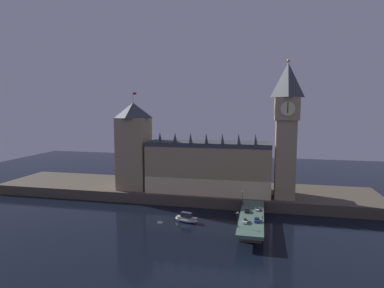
{
  "coord_description": "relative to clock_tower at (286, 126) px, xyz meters",
  "views": [
    {
      "loc": [
        47.01,
        -141.81,
        52.24
      ],
      "look_at": [
        11.32,
        20.0,
        33.42
      ],
      "focal_mm": 30.0,
      "sensor_mm": 36.0,
      "label": 1
    }
  ],
  "objects": [
    {
      "name": "victoria_tower",
      "position": [
        -83.8,
        3.14,
        -12.49
      ],
      "size": [
        16.68,
        16.68,
        55.4
      ],
      "color": "tan",
      "rests_on": "embankment"
    },
    {
      "name": "pedestrian_far_rail",
      "position": [
        -19.92,
        -16.13,
        -36.29
      ],
      "size": [
        0.38,
        0.38,
        1.83
      ],
      "color": "black",
      "rests_on": "bridge"
    },
    {
      "name": "car_southbound_lead",
      "position": [
        -13.11,
        -38.48,
        -36.58
      ],
      "size": [
        2.05,
        4.66,
        1.46
      ],
      "color": "navy",
      "rests_on": "bridge"
    },
    {
      "name": "street_lamp_far",
      "position": [
        -20.32,
        -16.81,
        -32.87
      ],
      "size": [
        1.34,
        0.6,
        7.04
      ],
      "color": "#2D3333",
      "rests_on": "bridge"
    },
    {
      "name": "bridge",
      "position": [
        -15.38,
        -31.53,
        -39.19
      ],
      "size": [
        10.32,
        46.0,
        5.75
      ],
      "color": "#476656",
      "rests_on": "ground_plane"
    },
    {
      "name": "embankment",
      "position": [
        -58.72,
        12.47,
        -40.17
      ],
      "size": [
        220.0,
        42.0,
        5.68
      ],
      "color": "#4C4438",
      "rests_on": "ground_plane"
    },
    {
      "name": "ground_plane",
      "position": [
        -58.72,
        -26.53,
        -43.02
      ],
      "size": [
        400.0,
        400.0,
        0.0
      ],
      "primitive_type": "plane",
      "color": "black"
    },
    {
      "name": "pedestrian_mid_walk",
      "position": [
        -10.84,
        -34.94,
        -36.38
      ],
      "size": [
        0.38,
        0.38,
        1.68
      ],
      "color": "black",
      "rests_on": "bridge"
    },
    {
      "name": "clock_tower",
      "position": [
        0.0,
        0.0,
        0.0
      ],
      "size": [
        12.38,
        12.49,
        70.49
      ],
      "color": "tan",
      "rests_on": "embankment"
    },
    {
      "name": "car_southbound_trail",
      "position": [
        -13.11,
        -23.38,
        -36.66
      ],
      "size": [
        1.85,
        4.4,
        1.31
      ],
      "color": "silver",
      "rests_on": "bridge"
    },
    {
      "name": "car_northbound_lead",
      "position": [
        -17.65,
        -27.06,
        -36.52
      ],
      "size": [
        2.01,
        4.48,
        1.59
      ],
      "color": "black",
      "rests_on": "bridge"
    },
    {
      "name": "car_northbound_trail",
      "position": [
        -17.65,
        -40.69,
        -36.56
      ],
      "size": [
        1.85,
        4.68,
        1.52
      ],
      "color": "white",
      "rests_on": "bridge"
    },
    {
      "name": "boat_upstream",
      "position": [
        -44.86,
        -30.19,
        -41.35
      ],
      "size": [
        11.69,
        5.95,
        4.58
      ],
      "color": "white",
      "rests_on": "ground_plane"
    },
    {
      "name": "street_lamp_near",
      "position": [
        -20.32,
        -46.25,
        -33.42
      ],
      "size": [
        1.34,
        0.6,
        6.14
      ],
      "color": "#2D3333",
      "rests_on": "bridge"
    },
    {
      "name": "parliament_hall",
      "position": [
        -40.33,
        5.25,
        -23.4
      ],
      "size": [
        67.29,
        22.95,
        33.53
      ],
      "color": "tan",
      "rests_on": "embankment"
    }
  ]
}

